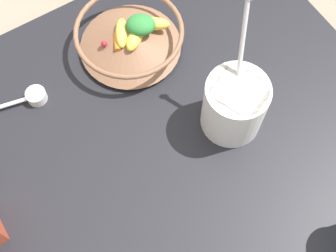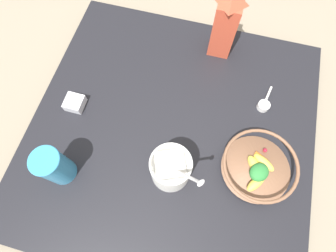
# 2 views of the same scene
# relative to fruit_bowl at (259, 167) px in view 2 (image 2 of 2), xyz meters

# --- Properties ---
(ground_plane) EXTENTS (6.00, 6.00, 0.00)m
(ground_plane) POSITION_rel_fruit_bowl_xyz_m (0.28, -0.06, -0.07)
(ground_plane) COLOR gray
(countertop) EXTENTS (0.91, 0.91, 0.03)m
(countertop) POSITION_rel_fruit_bowl_xyz_m (0.28, -0.06, -0.06)
(countertop) COLOR black
(countertop) RESTS_ON ground_plane
(fruit_bowl) EXTENTS (0.22, 0.22, 0.08)m
(fruit_bowl) POSITION_rel_fruit_bowl_xyz_m (0.00, 0.00, 0.00)
(fruit_bowl) COLOR brown
(fruit_bowl) RESTS_ON countertop
(milk_carton) EXTENTS (0.08, 0.08, 0.25)m
(milk_carton) POSITION_rel_fruit_bowl_xyz_m (0.19, -0.42, 0.09)
(milk_carton) COLOR #CC4C33
(milk_carton) RESTS_ON countertop
(yogurt_tub) EXTENTS (0.15, 0.12, 0.25)m
(yogurt_tub) POSITION_rel_fruit_bowl_xyz_m (0.25, 0.08, 0.03)
(yogurt_tub) COLOR white
(yogurt_tub) RESTS_ON countertop
(drinking_cup) EXTENTS (0.08, 0.08, 0.15)m
(drinking_cup) POSITION_rel_fruit_bowl_xyz_m (0.56, 0.16, 0.04)
(drinking_cup) COLOR #3893C6
(drinking_cup) RESTS_ON countertop
(spice_jar) EXTENTS (0.06, 0.06, 0.03)m
(spice_jar) POSITION_rel_fruit_bowl_xyz_m (0.61, -0.06, -0.02)
(spice_jar) COLOR silver
(spice_jar) RESTS_ON countertop
(measuring_scoop) EXTENTS (0.04, 0.10, 0.02)m
(measuring_scoop) POSITION_rel_fruit_bowl_xyz_m (0.00, -0.22, -0.03)
(measuring_scoop) COLOR white
(measuring_scoop) RESTS_ON countertop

